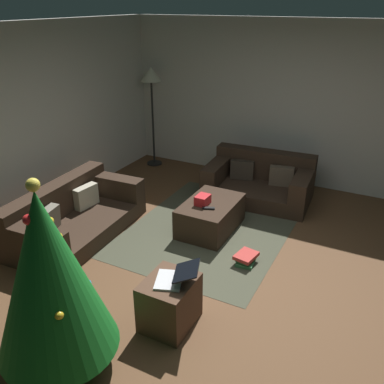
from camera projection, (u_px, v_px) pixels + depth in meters
ground_plane at (229, 283)px, 4.56m from camera, size 6.40×6.40×0.00m
rear_partition at (7, 131)px, 5.32m from camera, size 6.40×0.12×2.60m
corner_partition at (309, 106)px, 6.54m from camera, size 0.12×6.40×2.60m
couch_left at (72, 216)px, 5.42m from camera, size 1.92×1.03×0.66m
couch_right at (260, 181)px, 6.44m from camera, size 1.05×1.62×0.69m
ottoman at (210, 216)px, 5.55m from camera, size 0.95×0.63×0.41m
gift_box at (203, 200)px, 5.39m from camera, size 0.20×0.16×0.12m
tv_remote at (209, 208)px, 5.28m from camera, size 0.11×0.17×0.02m
christmas_tree at (49, 274)px, 3.16m from camera, size 0.97×0.97×1.73m
side_table at (170, 302)px, 3.90m from camera, size 0.52×0.44×0.49m
laptop at (175, 277)px, 3.76m from camera, size 0.42×0.47×0.18m
book_stack at (246, 258)px, 4.88m from camera, size 0.31×0.25×0.12m
corner_lamp at (151, 82)px, 7.23m from camera, size 0.36×0.36×1.78m
area_rug at (210, 229)px, 5.63m from camera, size 2.60×2.00×0.01m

